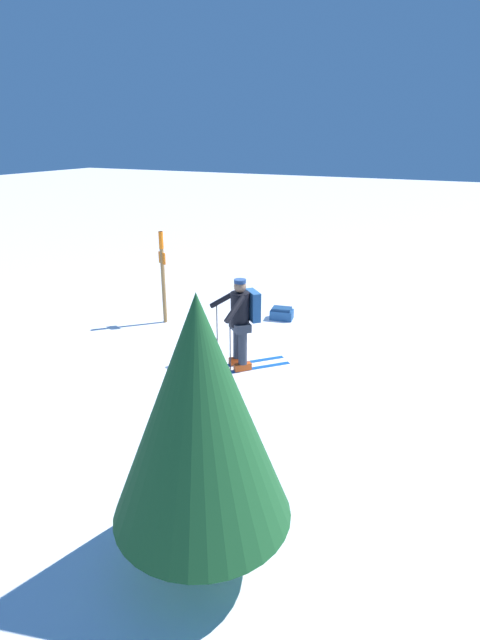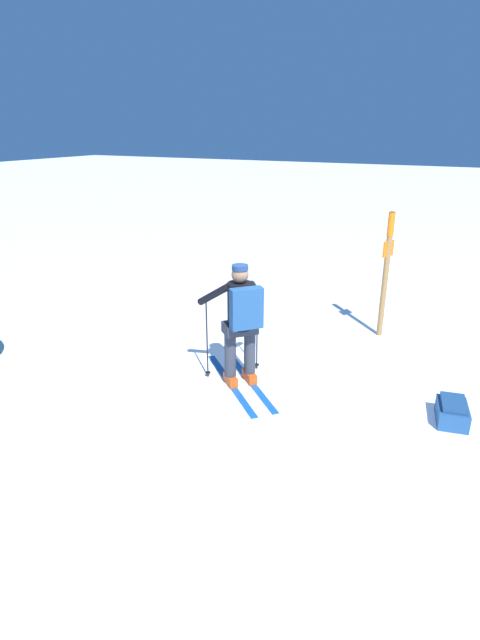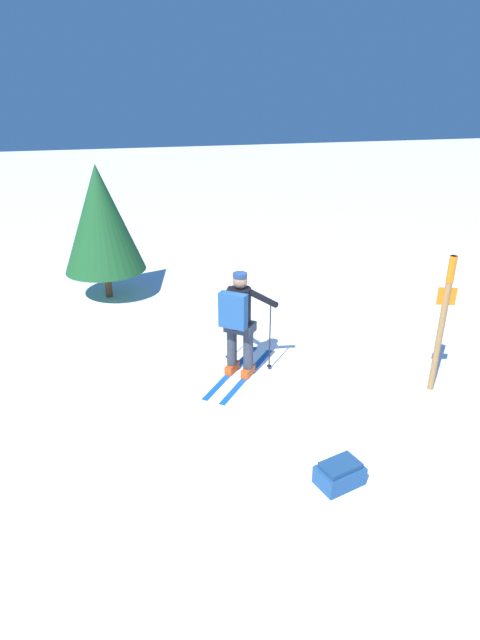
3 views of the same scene
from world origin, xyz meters
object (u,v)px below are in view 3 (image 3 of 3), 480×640
dropped_backpack (340,474)px  skier (239,319)px  pine_tree (101,219)px  trail_marker (443,314)px

dropped_backpack → skier: bearing=-83.8°
skier → dropped_backpack: bearing=96.2°
skier → pine_tree: 4.31m
skier → trail_marker: trail_marker is taller
trail_marker → pine_tree: pine_tree is taller
skier → pine_tree: pine_tree is taller
trail_marker → pine_tree: (4.04, -5.22, 0.48)m
skier → dropped_backpack: size_ratio=2.97×
skier → pine_tree: size_ratio=0.59×
dropped_backpack → pine_tree: size_ratio=0.20×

